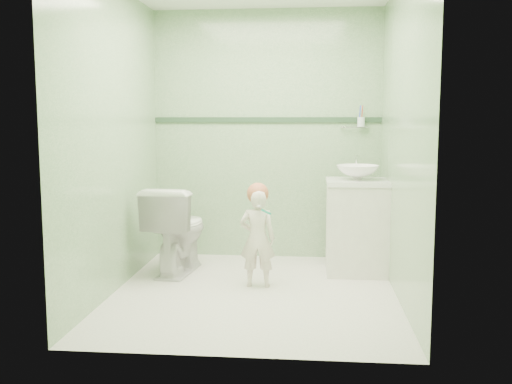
# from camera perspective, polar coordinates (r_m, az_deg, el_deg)

# --- Properties ---
(ground) EXTENTS (2.50, 2.50, 0.00)m
(ground) POSITION_cam_1_polar(r_m,az_deg,el_deg) (4.62, -0.18, -9.88)
(ground) COLOR beige
(ground) RESTS_ON ground
(room_shell) EXTENTS (2.50, 2.54, 2.40)m
(room_shell) POSITION_cam_1_polar(r_m,az_deg,el_deg) (4.42, -0.18, 5.17)
(room_shell) COLOR #7EAD7B
(room_shell) RESTS_ON ground
(trim_stripe) EXTENTS (2.20, 0.02, 0.05)m
(trim_stripe) POSITION_cam_1_polar(r_m,az_deg,el_deg) (5.65, 1.05, 7.11)
(trim_stripe) COLOR #2A462E
(trim_stripe) RESTS_ON room_shell
(vanity) EXTENTS (0.52, 0.50, 0.80)m
(vanity) POSITION_cam_1_polar(r_m,az_deg,el_deg) (5.20, 9.85, -3.52)
(vanity) COLOR white
(vanity) RESTS_ON ground
(counter) EXTENTS (0.54, 0.52, 0.04)m
(counter) POSITION_cam_1_polar(r_m,az_deg,el_deg) (5.14, 9.95, 0.98)
(counter) COLOR white
(counter) RESTS_ON vanity
(basin) EXTENTS (0.37, 0.37, 0.13)m
(basin) POSITION_cam_1_polar(r_m,az_deg,el_deg) (5.13, 9.97, 1.91)
(basin) COLOR white
(basin) RESTS_ON counter
(faucet) EXTENTS (0.03, 0.13, 0.18)m
(faucet) POSITION_cam_1_polar(r_m,az_deg,el_deg) (5.31, 9.83, 2.95)
(faucet) COLOR silver
(faucet) RESTS_ON counter
(cup_holder) EXTENTS (0.26, 0.07, 0.21)m
(cup_holder) POSITION_cam_1_polar(r_m,az_deg,el_deg) (5.60, 10.21, 6.78)
(cup_holder) COLOR silver
(cup_holder) RESTS_ON room_shell
(toilet) EXTENTS (0.52, 0.80, 0.77)m
(toilet) POSITION_cam_1_polar(r_m,az_deg,el_deg) (5.18, -7.75, -3.65)
(toilet) COLOR white
(toilet) RESTS_ON ground
(toddler) EXTENTS (0.29, 0.19, 0.80)m
(toddler) POSITION_cam_1_polar(r_m,az_deg,el_deg) (4.70, 0.14, -4.59)
(toddler) COLOR beige
(toddler) RESTS_ON ground
(hair_cap) EXTENTS (0.18, 0.18, 0.18)m
(hair_cap) POSITION_cam_1_polar(r_m,az_deg,el_deg) (4.66, 0.17, -0.16)
(hair_cap) COLOR #BF6743
(hair_cap) RESTS_ON toddler
(teal_toothbrush) EXTENTS (0.11, 0.13, 0.08)m
(teal_toothbrush) POSITION_cam_1_polar(r_m,az_deg,el_deg) (4.53, 0.95, -1.92)
(teal_toothbrush) COLOR #10997D
(teal_toothbrush) RESTS_ON toddler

